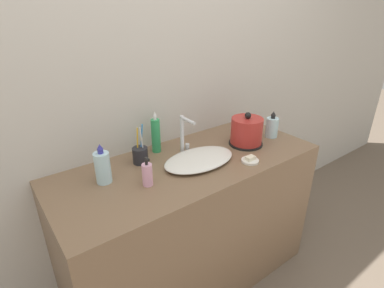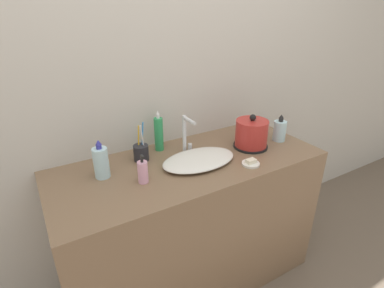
% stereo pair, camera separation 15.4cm
% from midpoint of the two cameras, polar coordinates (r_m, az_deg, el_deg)
% --- Properties ---
extents(wall_back, '(6.00, 0.04, 2.60)m').
position_cam_midpoint_polar(wall_back, '(1.69, -9.69, 14.80)').
color(wall_back, beige).
rests_on(wall_back, ground_plane).
extents(vanity_counter, '(1.45, 0.60, 0.84)m').
position_cam_midpoint_polar(vanity_counter, '(1.82, -2.76, -15.12)').
color(vanity_counter, brown).
rests_on(vanity_counter, ground_plane).
extents(sink_basin, '(0.40, 0.25, 0.04)m').
position_cam_midpoint_polar(sink_basin, '(1.56, -1.43, -2.97)').
color(sink_basin, silver).
rests_on(sink_basin, vanity_counter).
extents(faucet, '(0.06, 0.12, 0.21)m').
position_cam_midpoint_polar(faucet, '(1.63, -4.21, 1.99)').
color(faucet, silver).
rests_on(faucet, vanity_counter).
extents(electric_kettle, '(0.20, 0.20, 0.20)m').
position_cam_midpoint_polar(electric_kettle, '(1.76, 7.90, 2.16)').
color(electric_kettle, black).
rests_on(electric_kettle, vanity_counter).
extents(toothbrush_cup, '(0.08, 0.08, 0.22)m').
position_cam_midpoint_polar(toothbrush_cup, '(1.59, -12.59, -2.08)').
color(toothbrush_cup, '#232328').
rests_on(toothbrush_cup, vanity_counter).
extents(lotion_bottle, '(0.05, 0.05, 0.14)m').
position_cam_midpoint_polar(lotion_bottle, '(1.39, -11.70, -5.77)').
color(lotion_bottle, '#EAA8C6').
rests_on(lotion_bottle, vanity_counter).
extents(shampoo_bottle, '(0.07, 0.07, 0.19)m').
position_cam_midpoint_polar(shampoo_bottle, '(1.45, -19.62, -4.23)').
color(shampoo_bottle, silver).
rests_on(shampoo_bottle, vanity_counter).
extents(mouthwash_bottle, '(0.05, 0.05, 0.23)m').
position_cam_midpoint_polar(mouthwash_bottle, '(1.67, -9.55, 1.62)').
color(mouthwash_bottle, '#2D9956').
rests_on(mouthwash_bottle, vanity_counter).
extents(hand_cream_bottle, '(0.08, 0.08, 0.17)m').
position_cam_midpoint_polar(hand_cream_bottle, '(1.90, 12.76, 3.16)').
color(hand_cream_bottle, silver).
rests_on(hand_cream_bottle, vanity_counter).
extents(soap_dish, '(0.09, 0.09, 0.03)m').
position_cam_midpoint_polar(soap_dish, '(1.59, 8.30, -3.10)').
color(soap_dish, silver).
rests_on(soap_dish, vanity_counter).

